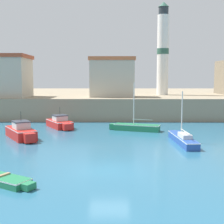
% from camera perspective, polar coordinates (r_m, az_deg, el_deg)
% --- Properties ---
extents(ground_plane, '(200.00, 200.00, 0.00)m').
position_cam_1_polar(ground_plane, '(19.60, -0.46, -10.61)').
color(ground_plane, '#28607F').
extents(quay_seawall, '(120.00, 40.00, 2.98)m').
position_cam_1_polar(quay_seawall, '(60.04, 0.10, 2.26)').
color(quay_seawall, gray).
rests_on(quay_seawall, ground).
extents(sailboat_green_0, '(5.56, 2.83, 5.19)m').
position_cam_1_polar(sailboat_green_0, '(33.87, 4.35, -2.75)').
color(sailboat_green_0, '#237A4C').
rests_on(sailboat_green_0, ground).
extents(motorboat_red_2, '(4.08, 5.36, 2.57)m').
position_cam_1_polar(motorboat_red_2, '(30.58, -16.26, -3.52)').
color(motorboat_red_2, red).
rests_on(motorboat_red_2, ground).
extents(sailboat_blue_4, '(1.47, 6.69, 4.53)m').
position_cam_1_polar(sailboat_blue_4, '(27.98, 12.79, -4.79)').
color(sailboat_blue_4, '#284C9E').
rests_on(sailboat_blue_4, ground).
extents(dinghy_green_5, '(3.84, 2.76, 0.48)m').
position_cam_1_polar(dinghy_green_5, '(18.17, -19.20, -11.59)').
color(dinghy_green_5, '#237A4C').
rests_on(dinghy_green_5, ground).
extents(motorboat_red_6, '(3.75, 5.04, 2.37)m').
position_cam_1_polar(motorboat_red_6, '(36.23, -9.49, -1.98)').
color(motorboat_red_6, red).
rests_on(motorboat_red_6, ground).
extents(lighthouse, '(1.85, 1.85, 14.48)m').
position_cam_1_polar(lighthouse, '(50.80, 9.28, 11.09)').
color(lighthouse, silver).
rests_on(lighthouse, quay_seawall).
extents(harbor_shed_near_wharf, '(6.50, 4.26, 5.62)m').
position_cam_1_polar(harbor_shed_near_wharf, '(44.72, 0.01, 6.43)').
color(harbor_shed_near_wharf, '#BCB29E').
rests_on(harbor_shed_near_wharf, quay_seawall).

